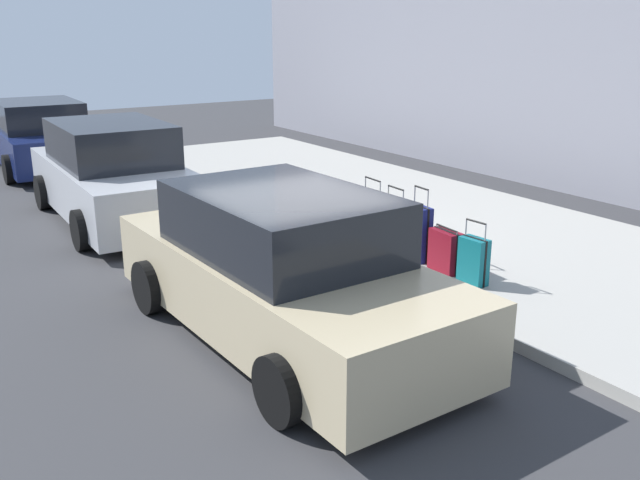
{
  "coord_description": "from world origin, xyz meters",
  "views": [
    {
      "loc": [
        -8.84,
        5.38,
        3.29
      ],
      "look_at": [
        -1.66,
        0.65,
        0.63
      ],
      "focal_mm": 39.1,
      "sensor_mm": 36.0,
      "label": 1
    }
  ],
  "objects_px": {
    "fire_hydrant": "(302,192)",
    "parked_car_silver_1": "(113,175)",
    "suitcase_teal_0": "(473,261)",
    "suitcase_silver_5": "(343,211)",
    "bollard_post": "(278,188)",
    "suitcase_maroon_1": "(446,251)",
    "suitcase_olive_3": "(395,230)",
    "suitcase_black_4": "(372,217)",
    "parked_car_beige_0": "(282,270)",
    "parked_car_navy_2": "(41,137)",
    "suitcase_navy_2": "(420,234)",
    "suitcase_red_6": "(323,206)"
  },
  "relations": [
    {
      "from": "suitcase_maroon_1",
      "to": "suitcase_olive_3",
      "type": "xyz_separation_m",
      "value": [
        1.05,
        0.02,
        0.04
      ]
    },
    {
      "from": "suitcase_olive_3",
      "to": "suitcase_black_4",
      "type": "height_order",
      "value": "suitcase_black_4"
    },
    {
      "from": "fire_hydrant",
      "to": "parked_car_silver_1",
      "type": "relative_size",
      "value": 0.16
    },
    {
      "from": "suitcase_teal_0",
      "to": "parked_car_beige_0",
      "type": "distance_m",
      "value": 2.69
    },
    {
      "from": "parked_car_silver_1",
      "to": "fire_hydrant",
      "type": "bearing_deg",
      "value": -126.8
    },
    {
      "from": "suitcase_teal_0",
      "to": "suitcase_navy_2",
      "type": "bearing_deg",
      "value": -2.42
    },
    {
      "from": "bollard_post",
      "to": "parked_car_navy_2",
      "type": "height_order",
      "value": "parked_car_navy_2"
    },
    {
      "from": "suitcase_red_6",
      "to": "bollard_post",
      "type": "height_order",
      "value": "bollard_post"
    },
    {
      "from": "suitcase_red_6",
      "to": "parked_car_silver_1",
      "type": "xyz_separation_m",
      "value": [
        2.74,
        2.56,
        0.33
      ]
    },
    {
      "from": "parked_car_navy_2",
      "to": "suitcase_maroon_1",
      "type": "bearing_deg",
      "value": -166.21
    },
    {
      "from": "suitcase_maroon_1",
      "to": "suitcase_silver_5",
      "type": "distance_m",
      "value": 2.19
    },
    {
      "from": "suitcase_navy_2",
      "to": "suitcase_olive_3",
      "type": "relative_size",
      "value": 1.1
    },
    {
      "from": "suitcase_teal_0",
      "to": "suitcase_red_6",
      "type": "xyz_separation_m",
      "value": [
        3.27,
        0.1,
        0.03
      ]
    },
    {
      "from": "parked_car_navy_2",
      "to": "suitcase_teal_0",
      "type": "bearing_deg",
      "value": -167.0
    },
    {
      "from": "suitcase_navy_2",
      "to": "bollard_post",
      "type": "distance_m",
      "value": 3.52
    },
    {
      "from": "suitcase_teal_0",
      "to": "suitcase_silver_5",
      "type": "bearing_deg",
      "value": 1.9
    },
    {
      "from": "suitcase_black_4",
      "to": "fire_hydrant",
      "type": "relative_size",
      "value": 1.26
    },
    {
      "from": "suitcase_maroon_1",
      "to": "suitcase_silver_5",
      "type": "xyz_separation_m",
      "value": [
        2.18,
        0.12,
        0.08
      ]
    },
    {
      "from": "fire_hydrant",
      "to": "bollard_post",
      "type": "xyz_separation_m",
      "value": [
        0.55,
        0.15,
        -0.02
      ]
    },
    {
      "from": "suitcase_red_6",
      "to": "parked_car_beige_0",
      "type": "xyz_separation_m",
      "value": [
        -3.04,
        2.56,
        0.3
      ]
    },
    {
      "from": "suitcase_navy_2",
      "to": "suitcase_black_4",
      "type": "bearing_deg",
      "value": 0.6
    },
    {
      "from": "suitcase_maroon_1",
      "to": "suitcase_black_4",
      "type": "relative_size",
      "value": 0.63
    },
    {
      "from": "suitcase_maroon_1",
      "to": "parked_car_silver_1",
      "type": "bearing_deg",
      "value": 26.25
    },
    {
      "from": "suitcase_olive_3",
      "to": "suitcase_red_6",
      "type": "distance_m",
      "value": 1.68
    },
    {
      "from": "parked_car_silver_1",
      "to": "bollard_post",
      "type": "bearing_deg",
      "value": -119.7
    },
    {
      "from": "suitcase_red_6",
      "to": "bollard_post",
      "type": "distance_m",
      "value": 1.33
    },
    {
      "from": "parked_car_beige_0",
      "to": "parked_car_navy_2",
      "type": "bearing_deg",
      "value": 0.0
    },
    {
      "from": "suitcase_navy_2",
      "to": "suitcase_red_6",
      "type": "bearing_deg",
      "value": 3.88
    },
    {
      "from": "suitcase_maroon_1",
      "to": "suitcase_silver_5",
      "type": "relative_size",
      "value": 0.79
    },
    {
      "from": "suitcase_black_4",
      "to": "parked_car_navy_2",
      "type": "distance_m",
      "value": 9.75
    },
    {
      "from": "fire_hydrant",
      "to": "parked_car_beige_0",
      "type": "height_order",
      "value": "parked_car_beige_0"
    },
    {
      "from": "suitcase_black_4",
      "to": "parked_car_beige_0",
      "type": "relative_size",
      "value": 0.2
    },
    {
      "from": "suitcase_navy_2",
      "to": "bollard_post",
      "type": "height_order",
      "value": "suitcase_navy_2"
    },
    {
      "from": "parked_car_beige_0",
      "to": "parked_car_navy_2",
      "type": "height_order",
      "value": "parked_car_beige_0"
    },
    {
      "from": "suitcase_silver_5",
      "to": "bollard_post",
      "type": "relative_size",
      "value": 1.01
    },
    {
      "from": "suitcase_black_4",
      "to": "fire_hydrant",
      "type": "xyz_separation_m",
      "value": [
        1.89,
        0.07,
        0.03
      ]
    },
    {
      "from": "suitcase_maroon_1",
      "to": "suitcase_olive_3",
      "type": "height_order",
      "value": "suitcase_olive_3"
    },
    {
      "from": "suitcase_maroon_1",
      "to": "suitcase_black_4",
      "type": "xyz_separation_m",
      "value": [
        1.61,
        0.0,
        0.1
      ]
    },
    {
      "from": "suitcase_olive_3",
      "to": "bollard_post",
      "type": "xyz_separation_m",
      "value": [
        3.01,
        0.2,
        0.06
      ]
    },
    {
      "from": "bollard_post",
      "to": "suitcase_maroon_1",
      "type": "bearing_deg",
      "value": -176.94
    },
    {
      "from": "parked_car_beige_0",
      "to": "suitcase_black_4",
      "type": "bearing_deg",
      "value": -54.58
    },
    {
      "from": "fire_hydrant",
      "to": "bollard_post",
      "type": "bearing_deg",
      "value": 15.17
    },
    {
      "from": "suitcase_teal_0",
      "to": "suitcase_silver_5",
      "type": "xyz_separation_m",
      "value": [
        2.72,
        0.09,
        0.06
      ]
    },
    {
      "from": "suitcase_olive_3",
      "to": "parked_car_beige_0",
      "type": "bearing_deg",
      "value": 116.85
    },
    {
      "from": "suitcase_teal_0",
      "to": "suitcase_red_6",
      "type": "bearing_deg",
      "value": 1.8
    },
    {
      "from": "fire_hydrant",
      "to": "parked_car_silver_1",
      "type": "distance_m",
      "value": 3.29
    },
    {
      "from": "suitcase_teal_0",
      "to": "bollard_post",
      "type": "relative_size",
      "value": 1.08
    },
    {
      "from": "suitcase_red_6",
      "to": "fire_hydrant",
      "type": "bearing_deg",
      "value": -5.21
    },
    {
      "from": "suitcase_navy_2",
      "to": "suitcase_olive_3",
      "type": "distance_m",
      "value": 0.51
    },
    {
      "from": "parked_car_silver_1",
      "to": "suitcase_red_6",
      "type": "bearing_deg",
      "value": -136.98
    }
  ]
}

